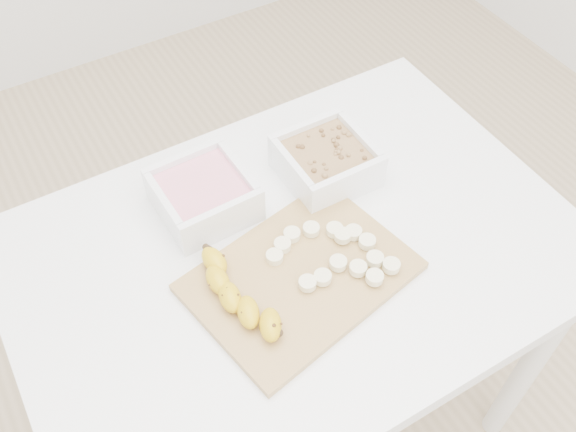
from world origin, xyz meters
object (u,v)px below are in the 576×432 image
bowl_granola (326,161)px  banana (240,296)px  table (296,279)px  cutting_board (300,276)px  bowl_yogurt (204,194)px

bowl_granola → banana: bowl_granola is taller
table → cutting_board: (-0.03, -0.06, 0.10)m
table → banana: size_ratio=4.85×
bowl_granola → banana: (-0.28, -0.18, -0.01)m
table → cutting_board: size_ratio=2.76×
bowl_yogurt → banana: bowl_yogurt is taller
bowl_granola → banana: bearing=-147.3°
table → cutting_board: cutting_board is taller
bowl_yogurt → bowl_granola: bearing=-9.8°
bowl_yogurt → cutting_board: bearing=-72.4°
cutting_board → table: bearing=65.1°
bowl_granola → cutting_board: bowl_granola is taller
cutting_board → banana: (-0.11, 0.00, 0.03)m
banana → cutting_board: bearing=2.1°
table → banana: banana is taller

